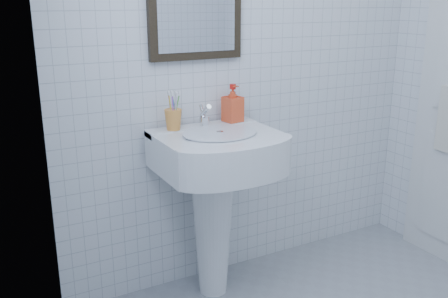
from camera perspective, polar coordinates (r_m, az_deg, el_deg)
wall_back at (r=2.75m, az=3.04°, el=10.80°), size 2.20×0.02×2.50m
wall_left at (r=1.21m, az=-12.04°, el=2.85°), size 0.02×2.40×2.50m
washbasin at (r=2.55m, az=-1.08°, el=-4.31°), size 0.60×0.44×0.92m
faucet at (r=2.55m, az=-2.25°, el=3.68°), size 0.05×0.11×0.12m
toothbrush_cup at (r=2.48m, az=-5.82°, el=3.35°), size 0.10×0.10×0.10m
soap_dispenser at (r=2.63m, az=1.00°, el=5.25°), size 0.10×0.10×0.20m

